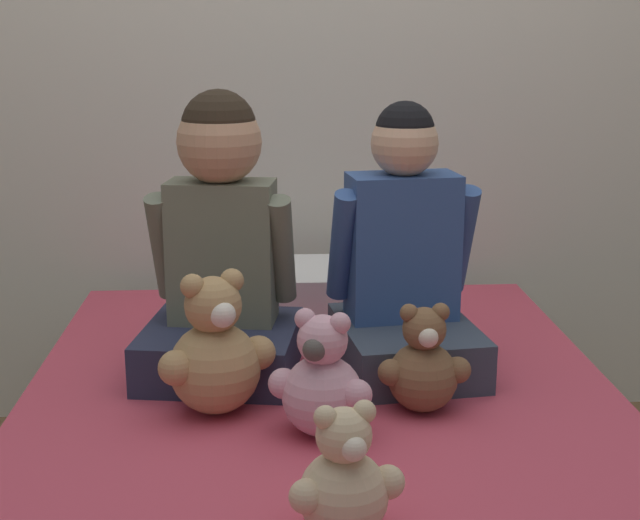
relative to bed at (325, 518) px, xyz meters
name	(u,v)px	position (x,y,z in m)	size (l,w,h in m)	color
wall_behind_bed	(303,21)	(0.00, 1.09, 1.02)	(8.00, 0.06, 2.50)	silver
bed	(325,518)	(0.00, 0.00, 0.00)	(1.32, 1.88, 0.46)	brown
child_on_left	(221,251)	(-0.22, 0.28, 0.52)	(0.39, 0.38, 0.64)	#282D47
child_on_right	(404,266)	(0.20, 0.28, 0.47)	(0.36, 0.40, 0.62)	#384251
teddy_bear_held_by_left_child	(215,354)	(-0.22, 0.04, 0.36)	(0.24, 0.19, 0.30)	tan
teddy_bear_held_by_right_child	(423,366)	(0.20, 0.02, 0.33)	(0.19, 0.15, 0.23)	brown
teddy_bear_between_children	(322,383)	(-0.01, -0.08, 0.34)	(0.20, 0.16, 0.25)	#DBA3B2
teddy_bear_at_foot_of_bed	(345,482)	(0.00, -0.44, 0.33)	(0.18, 0.14, 0.22)	#D1B78E
pillow_at_headboard	(309,286)	(0.00, 0.76, 0.29)	(0.47, 0.31, 0.11)	white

